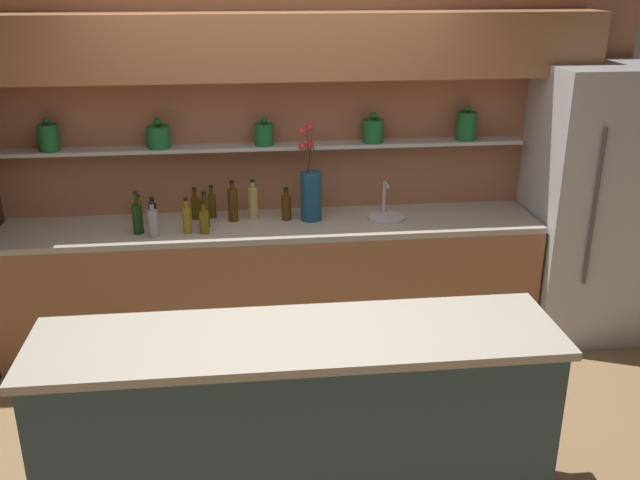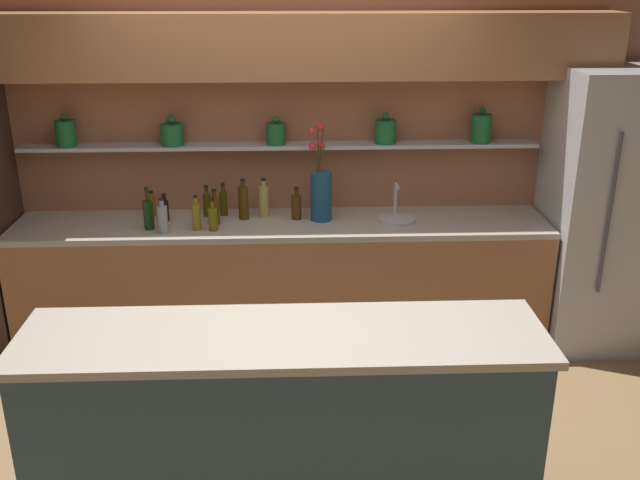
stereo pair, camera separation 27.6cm
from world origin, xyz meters
TOP-DOWN VIEW (x-y plane):
  - ground_plane at (0.00, 0.00)m, footprint 12.00×12.00m
  - back_wall_unit at (-0.00, 1.53)m, footprint 5.20×0.44m
  - back_counter_unit at (-0.02, 1.24)m, footprint 3.69×0.62m
  - island_counter at (0.00, -0.55)m, footprint 2.41×0.61m
  - refrigerator at (2.22, 1.20)m, footprint 0.76×0.73m
  - flower_vase at (0.25, 1.29)m, footprint 0.16×0.17m
  - sink_fixture at (0.77, 1.25)m, footprint 0.26×0.26m
  - bottle_oil_0 at (-0.59, 1.11)m, footprint 0.06×0.06m
  - bottle_wine_1 at (-0.91, 1.14)m, footprint 0.07×0.07m
  - bottle_spirit_2 at (-0.15, 1.36)m, footprint 0.07×0.07m
  - bottle_oil_3 at (-0.48, 1.09)m, footprint 0.06×0.06m
  - bottle_sauce_4 at (-0.83, 1.30)m, footprint 0.05×0.05m
  - bottle_oil_5 at (-0.44, 1.41)m, footprint 0.05×0.05m
  - bottle_sauce_6 at (-0.94, 1.42)m, footprint 0.05×0.05m
  - bottle_spirit_7 at (-0.48, 1.22)m, footprint 0.06×0.06m
  - bottle_spirit_8 at (-0.29, 1.32)m, footprint 0.07×0.07m
  - bottle_oil_9 at (-0.55, 1.39)m, footprint 0.06×0.06m
  - bottle_spirit_10 at (0.08, 1.30)m, footprint 0.07×0.07m
  - bottle_spirit_11 at (-0.81, 1.07)m, footprint 0.07×0.07m

SIDE VIEW (x-z plane):
  - ground_plane at x=0.00m, z-range 0.00..0.00m
  - back_counter_unit at x=-0.02m, z-range 0.00..0.92m
  - island_counter at x=0.00m, z-range 0.00..1.02m
  - sink_fixture at x=0.77m, z-range 0.82..1.07m
  - refrigerator at x=2.22m, z-range 0.00..1.97m
  - bottle_sauce_6 at x=-0.94m, z-range 0.91..1.09m
  - bottle_sauce_4 at x=-0.83m, z-range 0.90..1.10m
  - bottle_oil_3 at x=-0.48m, z-range 0.90..1.11m
  - bottle_oil_9 at x=-0.55m, z-range 0.90..1.12m
  - bottle_spirit_10 at x=0.08m, z-range 0.90..1.13m
  - bottle_oil_5 at x=-0.44m, z-range 0.90..1.13m
  - bottle_oil_0 at x=-0.59m, z-range 0.90..1.14m
  - bottle_spirit_11 at x=-0.81m, z-range 0.90..1.14m
  - bottle_spirit_7 at x=-0.48m, z-range 0.90..1.15m
  - bottle_wine_1 at x=-0.91m, z-range 0.88..1.17m
  - bottle_spirit_2 at x=-0.15m, z-range 0.90..1.18m
  - bottle_spirit_8 at x=-0.29m, z-range 0.90..1.19m
  - flower_vase at x=0.25m, z-range 0.79..1.45m
  - back_wall_unit at x=0.00m, z-range 0.25..2.85m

